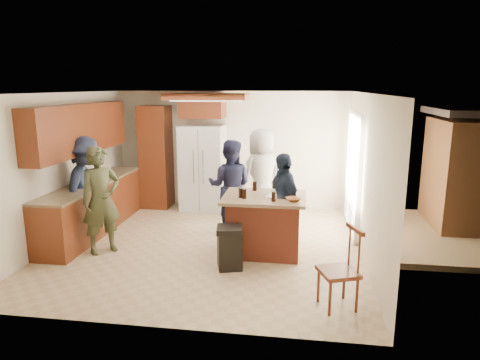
# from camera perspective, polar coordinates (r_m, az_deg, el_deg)

# --- Properties ---
(room_shell) EXTENTS (8.00, 5.20, 5.00)m
(room_shell) POSITION_cam_1_polar(r_m,az_deg,el_deg) (8.89, 26.85, -0.21)
(room_shell) COLOR tan
(room_shell) RESTS_ON ground
(person_front_left) EXTENTS (0.76, 0.76, 1.70)m
(person_front_left) POSITION_cam_1_polar(r_m,az_deg,el_deg) (7.05, -18.03, -2.59)
(person_front_left) COLOR #393D23
(person_front_left) RESTS_ON ground
(person_behind_left) EXTENTS (0.82, 0.51, 1.68)m
(person_behind_left) POSITION_cam_1_polar(r_m,az_deg,el_deg) (7.72, -1.34, -0.79)
(person_behind_left) COLOR black
(person_behind_left) RESTS_ON ground
(person_behind_right) EXTENTS (1.04, 1.03, 1.82)m
(person_behind_right) POSITION_cam_1_polar(r_m,az_deg,el_deg) (8.32, 2.90, 0.66)
(person_behind_right) COLOR gray
(person_behind_right) RESTS_ON ground
(person_side_right) EXTENTS (0.86, 1.03, 1.57)m
(person_side_right) POSITION_cam_1_polar(r_m,az_deg,el_deg) (6.97, 5.72, -2.78)
(person_side_right) COLOR #182030
(person_side_right) RESTS_ON ground
(person_counter) EXTENTS (0.70, 1.22, 1.78)m
(person_counter) POSITION_cam_1_polar(r_m,az_deg,el_deg) (7.78, -19.81, -1.04)
(person_counter) COLOR #192133
(person_counter) RESTS_ON ground
(left_cabinetry) EXTENTS (0.64, 3.00, 2.30)m
(left_cabinetry) POSITION_cam_1_polar(r_m,az_deg,el_deg) (8.10, -19.57, -0.05)
(left_cabinetry) COLOR maroon
(left_cabinetry) RESTS_ON ground
(back_wall_units) EXTENTS (1.80, 0.60, 2.45)m
(back_wall_units) POSITION_cam_1_polar(r_m,az_deg,el_deg) (9.31, -9.64, 4.70)
(back_wall_units) COLOR maroon
(back_wall_units) RESTS_ON ground
(refrigerator) EXTENTS (0.90, 0.76, 1.80)m
(refrigerator) POSITION_cam_1_polar(r_m,az_deg,el_deg) (9.11, -4.98, 1.60)
(refrigerator) COLOR white
(refrigerator) RESTS_ON ground
(kitchen_island) EXTENTS (1.28, 1.03, 0.93)m
(kitchen_island) POSITION_cam_1_polar(r_m,az_deg,el_deg) (6.80, 3.23, -5.85)
(kitchen_island) COLOR #A5412A
(kitchen_island) RESTS_ON ground
(island_items) EXTENTS (0.98, 0.75, 0.15)m
(island_items) POSITION_cam_1_polar(r_m,az_deg,el_deg) (6.57, 4.80, -2.02)
(island_items) COLOR silver
(island_items) RESTS_ON kitchen_island
(trash_bin) EXTENTS (0.42, 0.42, 0.63)m
(trash_bin) POSITION_cam_1_polar(r_m,az_deg,el_deg) (6.27, -1.40, -8.95)
(trash_bin) COLOR black
(trash_bin) RESTS_ON ground
(spindle_chair) EXTENTS (0.54, 0.54, 0.99)m
(spindle_chair) POSITION_cam_1_polar(r_m,az_deg,el_deg) (5.32, 13.16, -11.81)
(spindle_chair) COLOR maroon
(spindle_chair) RESTS_ON ground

